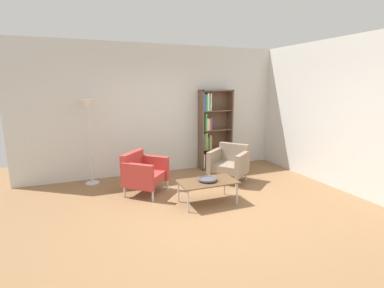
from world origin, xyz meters
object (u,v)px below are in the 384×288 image
at_px(armchair_spare_guest, 143,172).
at_px(armchair_corner_red, 229,162).
at_px(floor_lamp_torchiere, 87,114).
at_px(coffee_table_low, 208,183).
at_px(decorative_bowl, 208,179).
at_px(bookshelf_tall, 211,131).

bearing_deg(armchair_spare_guest, armchair_corner_red, -47.27).
xyz_separation_m(armchair_spare_guest, floor_lamp_torchiere, (-0.87, 0.93, 1.03)).
relative_size(armchair_corner_red, armchair_spare_guest, 1.00).
height_order(coffee_table_low, armchair_spare_guest, armchair_spare_guest).
distance_m(coffee_table_low, decorative_bowl, 0.07).
bearing_deg(decorative_bowl, armchair_corner_red, 44.00).
xyz_separation_m(decorative_bowl, armchair_corner_red, (0.92, 0.89, -0.02)).
bearing_deg(coffee_table_low, floor_lamp_torchiere, 134.87).
bearing_deg(decorative_bowl, coffee_table_low, -116.57).
height_order(armchair_corner_red, floor_lamp_torchiere, floor_lamp_torchiere).
bearing_deg(armchair_spare_guest, bookshelf_tall, -18.54).
bearing_deg(armchair_corner_red, bookshelf_tall, 137.35).
height_order(armchair_corner_red, armchair_spare_guest, same).
xyz_separation_m(armchair_corner_red, floor_lamp_torchiere, (-2.71, 0.92, 1.03)).
bearing_deg(armchair_corner_red, decorative_bowl, -84.18).
distance_m(decorative_bowl, armchair_corner_red, 1.27).
height_order(decorative_bowl, armchair_corner_red, armchair_corner_red).
bearing_deg(bookshelf_tall, armchair_spare_guest, -150.88).
bearing_deg(floor_lamp_torchiere, decorative_bowl, -45.13).
bearing_deg(bookshelf_tall, decorative_bowl, -117.20).
bearing_deg(floor_lamp_torchiere, armchair_corner_red, -18.72).
relative_size(coffee_table_low, floor_lamp_torchiere, 0.57).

